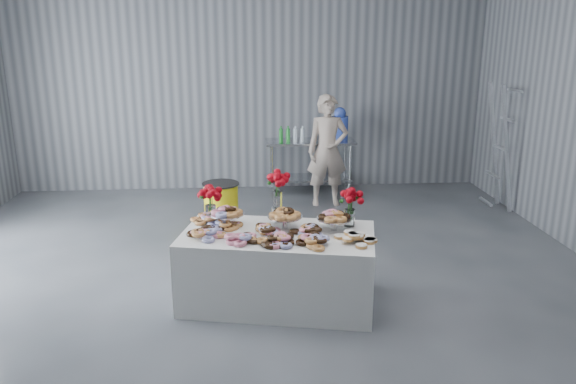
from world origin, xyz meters
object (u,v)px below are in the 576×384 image
Objects in this scene: trash_barrel at (221,206)px; person at (328,151)px; display_table at (278,268)px; stepladder at (500,148)px; water_jug at (340,125)px; prep_table at (310,157)px.

person is at bearing 31.65° from trash_barrel.
stepladder reaches higher than display_table.
water_jug is at bearing 67.53° from person.
water_jug is at bearing 41.89° from trash_barrel.
prep_table is at bearing 50.36° from trash_barrel.
stepladder is (4.22, 0.57, 0.64)m from trash_barrel.
water_jug is (0.50, -0.00, 0.53)m from prep_table.
stepladder is at bearing 38.75° from display_table.
person reaches higher than prep_table.
prep_table reaches higher than display_table.
person is 0.90× the size of stepladder.
water_jug is at bearing 72.25° from display_table.
stepladder reaches higher than water_jug.
person is at bearing -112.80° from water_jug.
stepladder reaches higher than trash_barrel.
display_table is at bearing -101.09° from prep_table.
display_table is 2.38m from trash_barrel.
stepladder is at bearing 7.72° from trash_barrel.
display_table is 3.47m from person.
water_jug reaches higher than trash_barrel.
person is at bearing 170.37° from stepladder.
trash_barrel is 4.30m from stepladder.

